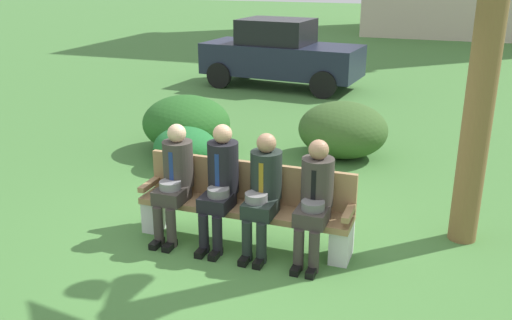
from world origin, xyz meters
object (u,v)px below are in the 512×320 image
object	(u,v)px
park_bench	(246,204)
shrub_mid_lawn	(186,123)
seated_man_centerleft	(220,180)
seated_man_rightmost	(315,195)
parked_car_near	(281,54)
seated_man_leftmost	(175,176)
shrub_near_bench	(185,147)
seated_man_centerright	(263,188)
shrub_far_lawn	(343,130)

from	to	relation	value
park_bench	shrub_mid_lawn	distance (m)	3.43
seated_man_centerleft	seated_man_rightmost	size ratio (longest dim) A/B	1.05
shrub_mid_lawn	parked_car_near	bearing A→B (deg)	90.57
seated_man_leftmost	parked_car_near	xyz separation A→B (m)	(-1.35, 8.24, 0.11)
seated_man_rightmost	seated_man_centerleft	bearing A→B (deg)	179.69
seated_man_centerleft	shrub_near_bench	size ratio (longest dim) A/B	1.37
park_bench	seated_man_centerright	xyz separation A→B (m)	(0.25, -0.14, 0.28)
seated_man_centerleft	seated_man_centerright	size ratio (longest dim) A/B	1.04
shrub_near_bench	shrub_mid_lawn	size ratio (longest dim) A/B	0.67
shrub_far_lawn	seated_man_leftmost	bearing A→B (deg)	-109.78
seated_man_rightmost	parked_car_near	size ratio (longest dim) A/B	0.32
seated_man_centerleft	park_bench	bearing A→B (deg)	28.25
seated_man_centerleft	seated_man_leftmost	bearing A→B (deg)	-179.52
seated_man_centerleft	shrub_mid_lawn	distance (m)	3.41
seated_man_centerleft	seated_man_centerright	bearing A→B (deg)	-0.54
seated_man_leftmost	shrub_near_bench	xyz separation A→B (m)	(-0.95, 2.11, -0.42)
seated_man_leftmost	parked_car_near	size ratio (longest dim) A/B	0.32
park_bench	seated_man_rightmost	size ratio (longest dim) A/B	1.87
seated_man_centerleft	shrub_mid_lawn	size ratio (longest dim) A/B	0.91
seated_man_leftmost	shrub_mid_lawn	world-z (taller)	seated_man_leftmost
seated_man_leftmost	shrub_mid_lawn	xyz separation A→B (m)	(-1.29, 2.86, -0.26)
park_bench	parked_car_near	xyz separation A→B (m)	(-2.14, 8.10, 0.40)
seated_man_rightmost	shrub_mid_lawn	xyz separation A→B (m)	(-2.90, 2.86, -0.26)
seated_man_leftmost	seated_man_centerright	xyz separation A→B (m)	(1.05, -0.00, -0.00)
park_bench	shrub_mid_lawn	xyz separation A→B (m)	(-2.09, 2.72, 0.02)
shrub_mid_lawn	seated_man_centerright	bearing A→B (deg)	-50.72
seated_man_rightmost	park_bench	bearing A→B (deg)	170.44
parked_car_near	seated_man_centerleft	bearing A→B (deg)	-77.02
shrub_near_bench	seated_man_centerleft	bearing A→B (deg)	-54.56
seated_man_rightmost	shrub_mid_lawn	bearing A→B (deg)	135.41
seated_man_rightmost	shrub_near_bench	bearing A→B (deg)	140.43
seated_man_centerright	shrub_near_bench	size ratio (longest dim) A/B	1.32
seated_man_leftmost	seated_man_rightmost	size ratio (longest dim) A/B	1.01
seated_man_rightmost	seated_man_leftmost	bearing A→B (deg)	179.96
shrub_mid_lawn	parked_car_near	distance (m)	5.39
seated_man_rightmost	shrub_near_bench	xyz separation A→B (m)	(-2.56, 2.11, -0.41)
seated_man_leftmost	shrub_near_bench	world-z (taller)	seated_man_leftmost
seated_man_centerleft	shrub_mid_lawn	bearing A→B (deg)	122.86
parked_car_near	park_bench	bearing A→B (deg)	-75.19
shrub_far_lawn	seated_man_centerright	bearing A→B (deg)	-92.96
shrub_near_bench	shrub_mid_lawn	distance (m)	0.84
park_bench	seated_man_centerright	distance (m)	0.40
seated_man_leftmost	seated_man_centerleft	world-z (taller)	seated_man_centerleft
shrub_near_bench	shrub_mid_lawn	xyz separation A→B (m)	(-0.34, 0.75, 0.15)
shrub_near_bench	shrub_far_lawn	distance (m)	2.53
seated_man_rightmost	shrub_far_lawn	distance (m)	3.44
seated_man_centerleft	shrub_far_lawn	world-z (taller)	seated_man_centerleft
shrub_mid_lawn	parked_car_near	xyz separation A→B (m)	(-0.05, 5.38, 0.38)
seated_man_centerright	seated_man_centerleft	bearing A→B (deg)	179.46
seated_man_leftmost	shrub_near_bench	bearing A→B (deg)	114.17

